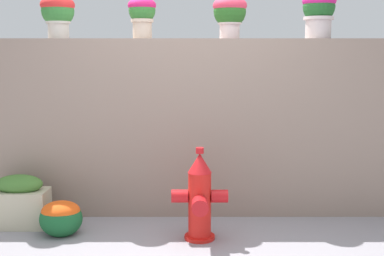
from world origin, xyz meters
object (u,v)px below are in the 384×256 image
potted_plant_1 (59,11)px  potted_plant_4 (320,10)px  potted_plant_3 (231,12)px  fire_hydrant (201,198)px  potted_plant_2 (143,12)px  flower_bush_left (62,216)px  planter_box (21,202)px

potted_plant_1 → potted_plant_4: potted_plant_4 is taller
potted_plant_3 → fire_hydrant: (-0.30, -0.78, -1.65)m
potted_plant_1 → potted_plant_2: potted_plant_1 is taller
potted_plant_3 → fire_hydrant: 1.86m
potted_plant_1 → flower_bush_left: potted_plant_1 is taller
potted_plant_1 → flower_bush_left: 1.99m
potted_plant_2 → potted_plant_4: 1.73m
potted_plant_4 → potted_plant_2: bearing=-178.7°
potted_plant_2 → planter_box: bearing=-160.1°
fire_hydrant → flower_bush_left: (-1.25, 0.11, -0.20)m
potted_plant_2 → fire_hydrant: 1.89m
planter_box → fire_hydrant: bearing=-11.1°
potted_plant_2 → fire_hydrant: size_ratio=0.50×
potted_plant_2 → flower_bush_left: potted_plant_2 is taller
flower_bush_left → fire_hydrant: bearing=-5.2°
potted_plant_2 → fire_hydrant: bearing=-53.4°
potted_plant_1 → flower_bush_left: bearing=-78.6°
potted_plant_2 → potted_plant_3: potted_plant_3 is taller
potted_plant_4 → potted_plant_1: bearing=179.8°
potted_plant_4 → flower_bush_left: 3.13m
flower_bush_left → planter_box: (-0.44, 0.22, 0.07)m
potted_plant_2 → planter_box: potted_plant_2 is taller
fire_hydrant → planter_box: size_ratio=1.57×
potted_plant_2 → fire_hydrant: potted_plant_2 is taller
fire_hydrant → planter_box: 1.73m
potted_plant_1 → fire_hydrant: potted_plant_1 is taller
potted_plant_1 → flower_bush_left: (0.14, -0.68, -1.86)m
potted_plant_1 → potted_plant_4: bearing=-0.2°
planter_box → potted_plant_3: bearing=12.8°
potted_plant_3 → flower_bush_left: size_ratio=1.11×
potted_plant_1 → planter_box: (-0.30, -0.46, -1.79)m
potted_plant_3 → potted_plant_4: potted_plant_4 is taller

